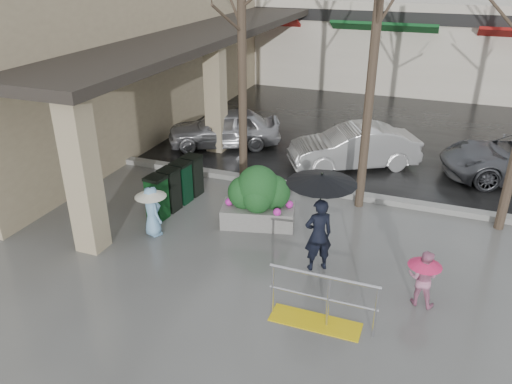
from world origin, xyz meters
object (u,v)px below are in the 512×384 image
Objects in this scene: child_blue at (152,206)px; handrail at (320,306)px; woman at (320,208)px; car_b at (354,147)px; news_boxes at (176,186)px; planter at (259,197)px; car_a at (224,128)px; child_pink at (423,275)px.

handrail is at bearing -166.86° from child_blue.
woman reaches higher than car_b.
news_boxes is (-4.08, 1.51, -0.84)m from woman.
planter is at bearing 126.87° from handrail.
woman reaches higher than handrail.
woman is 4.43m from news_boxes.
car_b is (3.50, 5.69, -0.08)m from child_blue.
woman is 1.07× the size of news_boxes.
child_blue is 0.32× the size of car_a.
car_b is (1.41, 4.38, -0.08)m from planter.
car_a is (-0.65, 4.48, 0.08)m from news_boxes.
woman reaches higher than car_a.
car_a reaches higher than child_blue.
child_pink is 9.35m from car_a.
handrail is 2.02m from child_pink.
woman reaches higher than news_boxes.
car_a is 0.97× the size of car_b.
child_blue is at bearing 158.85° from handrail.
handrail is at bearing 45.07° from child_pink.
woman is 1.16× the size of planter.
news_boxes is at bearing 175.75° from planter.
handrail is 4.65m from child_blue.
planter is 0.93× the size of news_boxes.
car_b is at bearing 72.11° from planter.
handrail is 0.50× the size of car_b.
planter is (-3.83, 1.77, 0.08)m from child_pink.
child_blue is 0.64× the size of planter.
child_blue is at bearing 3.37° from child_pink.
planter is 2.32m from news_boxes.
woman is at bearing -146.07° from child_blue.
woman is 5.77m from car_b.
child_pink is (1.60, 1.21, 0.25)m from handrail.
news_boxes is at bearing -54.23° from woman.
child_blue is 0.59× the size of news_boxes.
planter reaches higher than child_pink.
woman is 0.56× the size of car_b.
planter is at bearing -47.30° from car_b.
handrail is at bearing -23.02° from car_b.
news_boxes is 5.62m from car_b.
child_pink is at bearing -11.04° from news_boxes.
woman is at bearing -13.78° from news_boxes.
child_pink is at bearing -150.13° from child_blue.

